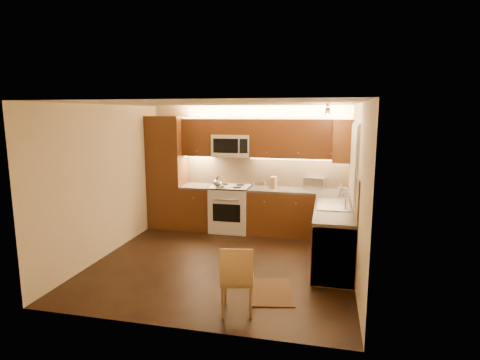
% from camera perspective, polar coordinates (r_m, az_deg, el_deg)
% --- Properties ---
extents(floor, '(4.00, 4.00, 0.01)m').
position_cam_1_polar(floor, '(6.39, -2.45, -11.90)').
color(floor, black).
rests_on(floor, ground).
extents(ceiling, '(4.00, 4.00, 0.01)m').
position_cam_1_polar(ceiling, '(5.94, -2.63, 11.13)').
color(ceiling, beige).
rests_on(ceiling, ground).
extents(wall_back, '(4.00, 0.01, 2.50)m').
position_cam_1_polar(wall_back, '(7.96, 1.25, 1.77)').
color(wall_back, beige).
rests_on(wall_back, ground).
extents(wall_front, '(4.00, 0.01, 2.50)m').
position_cam_1_polar(wall_front, '(4.19, -9.77, -5.72)').
color(wall_front, beige).
rests_on(wall_front, ground).
extents(wall_left, '(0.01, 4.00, 2.50)m').
position_cam_1_polar(wall_left, '(6.84, -18.94, -0.09)').
color(wall_left, beige).
rests_on(wall_left, ground).
extents(wall_right, '(0.01, 4.00, 2.50)m').
position_cam_1_polar(wall_right, '(5.85, 16.74, -1.57)').
color(wall_right, beige).
rests_on(wall_right, ground).
extents(pantry, '(0.70, 0.60, 2.30)m').
position_cam_1_polar(pantry, '(8.18, -10.58, 1.12)').
color(pantry, '#48230F').
rests_on(pantry, floor).
extents(base_cab_back_left, '(0.62, 0.60, 0.86)m').
position_cam_1_polar(base_cab_back_left, '(8.09, -6.11, -4.07)').
color(base_cab_back_left, '#48230F').
rests_on(base_cab_back_left, floor).
extents(counter_back_left, '(0.62, 0.60, 0.04)m').
position_cam_1_polar(counter_back_left, '(7.99, -6.17, -0.94)').
color(counter_back_left, '#3A3735').
rests_on(counter_back_left, base_cab_back_left).
extents(base_cab_back_right, '(1.92, 0.60, 0.86)m').
position_cam_1_polar(base_cab_back_right, '(7.69, 8.42, -4.85)').
color(base_cab_back_right, '#48230F').
rests_on(base_cab_back_right, floor).
extents(counter_back_right, '(1.92, 0.60, 0.04)m').
position_cam_1_polar(counter_back_right, '(7.59, 8.50, -1.56)').
color(counter_back_right, '#3A3735').
rests_on(counter_back_right, base_cab_back_right).
extents(base_cab_right, '(0.60, 2.00, 0.86)m').
position_cam_1_polar(base_cab_right, '(6.42, 13.44, -7.97)').
color(base_cab_right, '#48230F').
rests_on(base_cab_right, floor).
extents(counter_right, '(0.60, 2.00, 0.04)m').
position_cam_1_polar(counter_right, '(6.30, 13.61, -4.07)').
color(counter_right, '#3A3735').
rests_on(counter_right, base_cab_right).
extents(dishwasher, '(0.58, 0.60, 0.84)m').
position_cam_1_polar(dishwasher, '(5.76, 13.51, -10.07)').
color(dishwasher, silver).
rests_on(dishwasher, floor).
extents(backsplash_back, '(3.30, 0.02, 0.60)m').
position_cam_1_polar(backsplash_back, '(7.90, 3.72, 1.32)').
color(backsplash_back, tan).
rests_on(backsplash_back, wall_back).
extents(backsplash_right, '(0.02, 2.00, 0.60)m').
position_cam_1_polar(backsplash_right, '(6.25, 16.38, -1.31)').
color(backsplash_right, tan).
rests_on(backsplash_right, wall_right).
extents(upper_cab_back_left, '(0.62, 0.35, 0.75)m').
position_cam_1_polar(upper_cab_back_left, '(7.99, -6.01, 6.26)').
color(upper_cab_back_left, '#48230F').
rests_on(upper_cab_back_left, wall_back).
extents(upper_cab_back_right, '(1.92, 0.35, 0.75)m').
position_cam_1_polar(upper_cab_back_right, '(7.58, 8.76, 6.01)').
color(upper_cab_back_right, '#48230F').
rests_on(upper_cab_back_right, wall_back).
extents(upper_cab_bridge, '(0.76, 0.35, 0.31)m').
position_cam_1_polar(upper_cab_bridge, '(7.78, -1.18, 7.84)').
color(upper_cab_bridge, '#48230F').
rests_on(upper_cab_bridge, wall_back).
extents(upper_cab_right_corner, '(0.35, 0.50, 0.75)m').
position_cam_1_polar(upper_cab_right_corner, '(7.15, 14.84, 5.57)').
color(upper_cab_right_corner, '#48230F').
rests_on(upper_cab_right_corner, wall_right).
extents(stove, '(0.76, 0.65, 0.92)m').
position_cam_1_polar(stove, '(7.87, -1.40, -4.19)').
color(stove, silver).
rests_on(stove, floor).
extents(microwave, '(0.76, 0.38, 0.44)m').
position_cam_1_polar(microwave, '(7.79, -1.19, 5.08)').
color(microwave, silver).
rests_on(microwave, wall_back).
extents(window_frame, '(0.03, 1.44, 1.24)m').
position_cam_1_polar(window_frame, '(6.33, 16.43, 2.50)').
color(window_frame, silver).
rests_on(window_frame, wall_right).
extents(window_blinds, '(0.02, 1.36, 1.16)m').
position_cam_1_polar(window_blinds, '(6.33, 16.25, 2.51)').
color(window_blinds, silver).
rests_on(window_blinds, wall_right).
extents(sink, '(0.52, 0.86, 0.15)m').
position_cam_1_polar(sink, '(6.43, 13.62, -2.93)').
color(sink, silver).
rests_on(sink, counter_right).
extents(faucet, '(0.20, 0.04, 0.30)m').
position_cam_1_polar(faucet, '(6.42, 15.26, -2.34)').
color(faucet, silver).
rests_on(faucet, counter_right).
extents(track_light_bar, '(0.04, 1.20, 0.03)m').
position_cam_1_polar(track_light_bar, '(6.13, 12.78, 10.49)').
color(track_light_bar, silver).
rests_on(track_light_bar, ceiling).
extents(kettle, '(0.23, 0.23, 0.23)m').
position_cam_1_polar(kettle, '(7.58, -3.26, -0.29)').
color(kettle, silver).
rests_on(kettle, stove).
extents(toaster_oven, '(0.44, 0.37, 0.23)m').
position_cam_1_polar(toaster_oven, '(7.69, 10.96, -0.45)').
color(toaster_oven, silver).
rests_on(toaster_oven, counter_back_right).
extents(knife_block, '(0.13, 0.18, 0.23)m').
position_cam_1_polar(knife_block, '(7.66, 4.92, -0.36)').
color(knife_block, '#A6874B').
rests_on(knife_block, counter_back_right).
extents(spice_jar_a, '(0.06, 0.06, 0.10)m').
position_cam_1_polar(spice_jar_a, '(7.86, 3.71, -0.56)').
color(spice_jar_a, silver).
rests_on(spice_jar_a, counter_back_right).
extents(spice_jar_b, '(0.05, 0.05, 0.09)m').
position_cam_1_polar(spice_jar_b, '(7.90, 3.06, -0.55)').
color(spice_jar_b, brown).
rests_on(spice_jar_b, counter_back_right).
extents(spice_jar_c, '(0.06, 0.06, 0.09)m').
position_cam_1_polar(spice_jar_c, '(7.88, 2.08, -0.56)').
color(spice_jar_c, silver).
rests_on(spice_jar_c, counter_back_right).
extents(spice_jar_d, '(0.05, 0.05, 0.09)m').
position_cam_1_polar(spice_jar_d, '(7.83, 4.89, -0.67)').
color(spice_jar_d, olive).
rests_on(spice_jar_d, counter_back_right).
extents(soap_bottle, '(0.12, 0.12, 0.22)m').
position_cam_1_polar(soap_bottle, '(7.20, 14.55, -1.35)').
color(soap_bottle, '#AFAFB3').
rests_on(soap_bottle, counter_right).
extents(rug, '(0.71, 0.93, 0.01)m').
position_cam_1_polar(rug, '(5.41, 4.61, -16.03)').
color(rug, black).
rests_on(rug, floor).
extents(dining_chair, '(0.43, 0.43, 0.85)m').
position_cam_1_polar(dining_chair, '(4.75, -0.38, -14.25)').
color(dining_chair, '#A6874B').
rests_on(dining_chair, floor).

